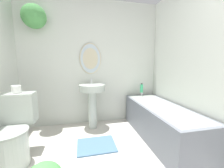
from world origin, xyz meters
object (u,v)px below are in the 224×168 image
toilet (13,133)px  bathtub (160,121)px  pedestal_sink (92,97)px  shampoo_bottle (142,88)px  toilet_paper_roll (16,89)px

toilet → bathtub: 2.05m
pedestal_sink → bathtub: (1.04, -0.60, -0.32)m
shampoo_bottle → toilet_paper_roll: (-2.04, -0.62, 0.17)m
pedestal_sink → bathtub: pedestal_sink is taller
shampoo_bottle → toilet: bearing=-158.3°
toilet → shampoo_bottle: 2.22m
toilet → shampoo_bottle: toilet is taller
toilet → pedestal_sink: (1.01, 0.70, 0.24)m
toilet_paper_roll → shampoo_bottle: bearing=16.9°
toilet → bathtub: bearing=2.8°
pedestal_sink → shampoo_bottle: (1.03, 0.11, 0.10)m
pedestal_sink → toilet: bearing=-145.3°
bathtub → toilet: bearing=-177.2°
bathtub → shampoo_bottle: size_ratio=8.68×
toilet → shampoo_bottle: (2.04, 0.81, 0.33)m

